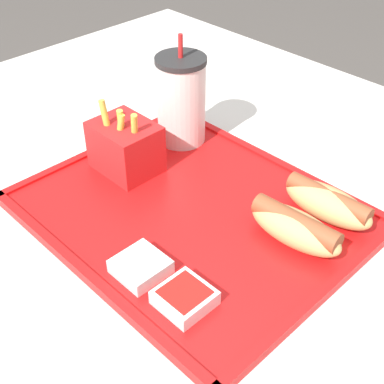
{
  "coord_description": "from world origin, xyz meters",
  "views": [
    {
      "loc": [
        0.43,
        -0.39,
        1.21
      ],
      "look_at": [
        0.04,
        -0.01,
        0.78
      ],
      "focal_mm": 50.0,
      "sensor_mm": 36.0,
      "label": 1
    }
  ],
  "objects_px": {
    "hot_dog_near": "(295,227)",
    "sauce_cup_ketchup": "(185,297)",
    "hot_dog_far": "(328,203)",
    "sauce_cup_mayo": "(141,266)",
    "fries_carton": "(125,146)",
    "soda_cup": "(181,100)"
  },
  "relations": [
    {
      "from": "hot_dog_far",
      "to": "sauce_cup_mayo",
      "type": "xyz_separation_m",
      "value": [
        -0.09,
        -0.24,
        -0.01
      ]
    },
    {
      "from": "hot_dog_far",
      "to": "sauce_cup_mayo",
      "type": "relative_size",
      "value": 2.29
    },
    {
      "from": "sauce_cup_mayo",
      "to": "hot_dog_far",
      "type": "bearing_deg",
      "value": 68.88
    },
    {
      "from": "hot_dog_near",
      "to": "fries_carton",
      "type": "xyz_separation_m",
      "value": [
        -0.27,
        -0.05,
        0.01
      ]
    },
    {
      "from": "hot_dog_near",
      "to": "fries_carton",
      "type": "height_order",
      "value": "fries_carton"
    },
    {
      "from": "hot_dog_far",
      "to": "hot_dog_near",
      "type": "relative_size",
      "value": 0.99
    },
    {
      "from": "hot_dog_far",
      "to": "fries_carton",
      "type": "bearing_deg",
      "value": -156.56
    },
    {
      "from": "fries_carton",
      "to": "sauce_cup_ketchup",
      "type": "height_order",
      "value": "fries_carton"
    },
    {
      "from": "hot_dog_near",
      "to": "fries_carton",
      "type": "distance_m",
      "value": 0.27
    },
    {
      "from": "hot_dog_near",
      "to": "sauce_cup_ketchup",
      "type": "xyz_separation_m",
      "value": [
        -0.02,
        -0.17,
        -0.01
      ]
    },
    {
      "from": "soda_cup",
      "to": "sauce_cup_ketchup",
      "type": "bearing_deg",
      "value": -42.92
    },
    {
      "from": "soda_cup",
      "to": "hot_dog_near",
      "type": "relative_size",
      "value": 1.34
    },
    {
      "from": "fries_carton",
      "to": "sauce_cup_ketchup",
      "type": "xyz_separation_m",
      "value": [
        0.25,
        -0.12,
        -0.03
      ]
    },
    {
      "from": "hot_dog_near",
      "to": "sauce_cup_mayo",
      "type": "xyz_separation_m",
      "value": [
        -0.09,
        -0.17,
        -0.01
      ]
    },
    {
      "from": "fries_carton",
      "to": "hot_dog_near",
      "type": "bearing_deg",
      "value": 10.03
    },
    {
      "from": "hot_dog_far",
      "to": "soda_cup",
      "type": "bearing_deg",
      "value": -179.49
    },
    {
      "from": "hot_dog_near",
      "to": "sauce_cup_ketchup",
      "type": "bearing_deg",
      "value": -97.75
    },
    {
      "from": "hot_dog_near",
      "to": "sauce_cup_mayo",
      "type": "distance_m",
      "value": 0.19
    },
    {
      "from": "soda_cup",
      "to": "fries_carton",
      "type": "distance_m",
      "value": 0.12
    },
    {
      "from": "hot_dog_far",
      "to": "sauce_cup_mayo",
      "type": "height_order",
      "value": "hot_dog_far"
    },
    {
      "from": "sauce_cup_ketchup",
      "to": "sauce_cup_mayo",
      "type": "bearing_deg",
      "value": -176.74
    },
    {
      "from": "hot_dog_near",
      "to": "sauce_cup_ketchup",
      "type": "height_order",
      "value": "hot_dog_near"
    }
  ]
}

